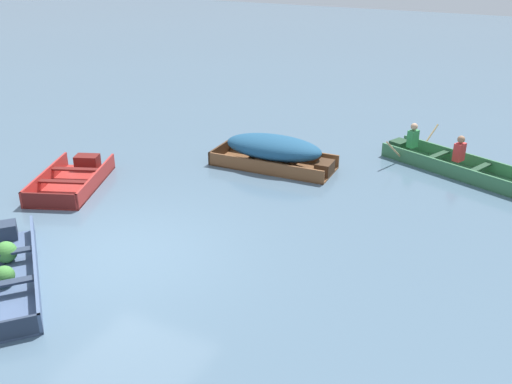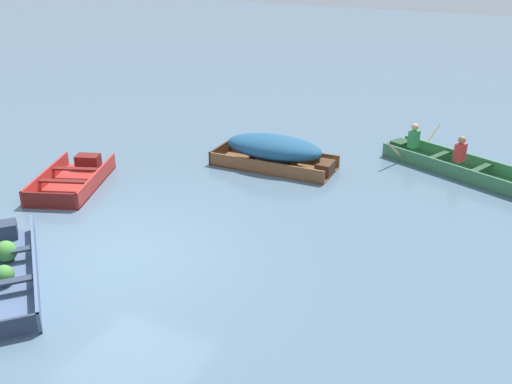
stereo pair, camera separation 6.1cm
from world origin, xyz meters
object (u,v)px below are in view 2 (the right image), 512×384
Objects in this scene: dinghy_slate_blue_foreground at (3,269)px; rowboat_green_with_crew at (450,162)px; skiff_wooden_brown_near_moored at (275,150)px; skiff_red_mid_moored at (74,179)px.

dinghy_slate_blue_foreground is 10.19m from rowboat_green_with_crew.
skiff_wooden_brown_near_moored is 4.29m from rowboat_green_with_crew.
rowboat_green_with_crew is at bearing 25.75° from skiff_wooden_brown_near_moored.
rowboat_green_with_crew reaches higher than skiff_red_mid_moored.
skiff_wooden_brown_near_moored reaches higher than dinghy_slate_blue_foreground.
skiff_wooden_brown_near_moored is at bearing 41.06° from skiff_red_mid_moored.
dinghy_slate_blue_foreground is 1.07× the size of skiff_wooden_brown_near_moored.
skiff_wooden_brown_near_moored is 1.12× the size of skiff_red_mid_moored.
dinghy_slate_blue_foreground is 6.86m from skiff_wooden_brown_near_moored.
skiff_red_mid_moored is at bearing 117.29° from dinghy_slate_blue_foreground.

